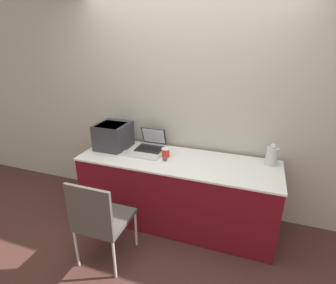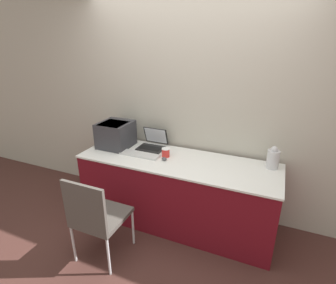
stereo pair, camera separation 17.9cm
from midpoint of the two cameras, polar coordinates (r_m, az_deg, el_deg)
ground_plane at (r=3.04m, az=-2.08°, el=-20.36°), size 14.00×14.00×0.00m
wall_back at (r=3.08m, az=2.87°, el=7.81°), size 8.00×0.05×2.60m
table at (r=3.06m, az=0.22°, el=-10.66°), size 2.19×0.71×0.80m
printer at (r=3.21m, az=-13.41°, el=1.51°), size 0.36×0.38×0.30m
laptop_left at (r=3.16m, az=-5.35°, el=-0.47°), size 0.31×0.30×0.23m
external_keyboard at (r=2.98m, az=-8.00°, el=-2.90°), size 0.46×0.14×0.02m
coffee_cup at (r=2.92m, az=-2.28°, el=-2.32°), size 0.09×0.09×0.10m
mouse at (r=2.84m, az=-2.52°, el=-3.74°), size 0.06×0.04×0.04m
metal_pitcher at (r=2.89m, az=20.06°, el=-2.79°), size 0.12×0.12×0.24m
chair at (r=2.58m, az=-16.67°, el=-15.52°), size 0.44×0.47×0.91m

